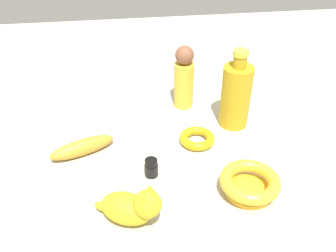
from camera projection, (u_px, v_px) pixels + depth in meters
The scene contains 8 objects.
ground at pixel (168, 152), 0.95m from camera, with size 2.00×2.00×0.00m, color #BCB29E.
bottle_tall at pixel (236, 95), 1.00m from camera, with size 0.08×0.08×0.22m.
nail_polish_jar at pixel (151, 168), 0.87m from camera, with size 0.03×0.03×0.05m.
bowl at pixel (250, 183), 0.81m from camera, with size 0.13×0.13×0.05m.
person_figure_adult at pixel (184, 78), 1.07m from camera, with size 0.08×0.08×0.19m.
banana at pixel (82, 147), 0.93m from camera, with size 0.17×0.04×0.04m, color #B78D2A.
bangle at pixel (197, 139), 0.97m from camera, with size 0.09×0.09×0.02m, color #B49413.
cat_figurine at pixel (132, 207), 0.74m from camera, with size 0.14×0.11×0.10m.
Camera 1 is at (-0.10, -0.72, 0.61)m, focal length 39.69 mm.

